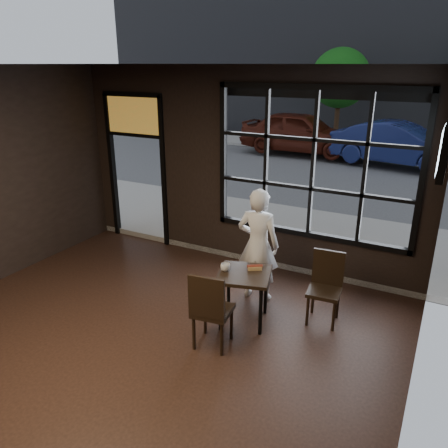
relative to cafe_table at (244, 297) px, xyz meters
The scene contains 16 objects.
floor 2.05m from the cafe_table, 116.73° to the right, with size 6.00×7.00×0.02m, color black.
ceiling 3.49m from the cafe_table, 116.73° to the right, with size 6.00×7.00×0.02m, color black.
wall_right 3.03m from the cafe_table, 40.63° to the right, with size 0.04×7.00×3.20m, color black.
window_frame 2.25m from the cafe_table, 80.18° to the left, with size 3.06×0.12×2.28m, color black.
stained_transom 3.99m from the cafe_table, 150.47° to the left, with size 1.20×0.06×0.70m, color orange.
street_asphalt 22.22m from the cafe_table, 92.33° to the left, with size 60.00×41.00×0.04m, color #545456.
cafe_table is the anchor object (origin of this frame).
chair_near 0.65m from the cafe_table, 99.75° to the right, with size 0.43×0.43×1.00m, color black.
chair_window 1.04m from the cafe_table, 27.40° to the left, with size 0.41×0.41×0.95m, color black.
man 0.82m from the cafe_table, 98.84° to the left, with size 0.60×0.39×1.64m, color silver.
hotdog 0.42m from the cafe_table, 62.01° to the left, with size 0.20×0.08×0.06m, color tan, non-canonical shape.
cup 0.47m from the cafe_table, 167.86° to the right, with size 0.12×0.12×0.10m, color silver.
tv 2.93m from the cafe_table, 20.24° to the left, with size 0.11×0.97×0.57m, color black.
navy_car 10.45m from the cafe_table, 87.33° to the left, with size 1.45×4.16×1.37m, color #131B48.
maroon_car 11.39m from the cafe_table, 105.05° to the left, with size 1.76×4.37×1.49m, color #42150C.
tree_left 13.30m from the cafe_table, 99.51° to the left, with size 2.22×2.22×3.78m.
Camera 1 is at (3.02, -2.72, 3.21)m, focal length 35.00 mm.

